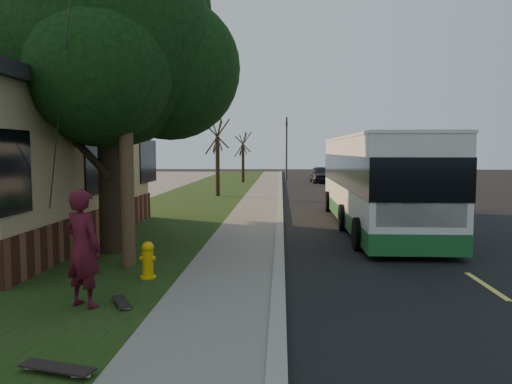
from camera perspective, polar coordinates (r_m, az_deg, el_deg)
ground at (r=9.98m, az=2.60°, el=-10.38°), size 120.00×120.00×0.00m
road at (r=20.20m, az=14.19°, el=-2.77°), size 8.00×80.00×0.01m
curb at (r=19.80m, az=2.75°, el=-2.62°), size 0.25×80.00×0.12m
sidewalk at (r=19.83m, az=-0.14°, el=-2.66°), size 2.00×80.00×0.08m
grass_verge at (r=20.32m, az=-10.06°, el=-2.57°), size 5.00×80.00×0.07m
fire_hydrant at (r=10.22m, az=-12.26°, el=-7.62°), size 0.32×0.32×0.74m
utility_pole at (r=11.32m, az=-14.86°, el=14.91°), size 2.86×3.21×9.07m
leafy_tree at (r=13.23m, az=-16.35°, el=15.73°), size 6.30×6.00×7.80m
bare_tree_near at (r=27.86m, az=-4.42°, el=3.82°), size 1.38×1.21×4.31m
bare_tree_far at (r=39.76m, az=-1.50°, el=3.91°), size 1.38×1.21×4.03m
traffic_signal at (r=43.64m, az=3.51°, el=5.50°), size 0.18×0.22×5.50m
transit_bus at (r=17.46m, az=13.48°, el=1.47°), size 2.62×11.37×3.08m
skateboarder at (r=8.58m, az=-19.17°, el=-6.10°), size 0.83×0.71×1.92m
skateboard_main at (r=8.69m, az=-15.14°, el=-12.01°), size 0.52×0.74×0.07m
skateboard_spare at (r=6.43m, az=-21.77°, el=-18.20°), size 0.94×0.46×0.09m
dumpster at (r=19.88m, az=-20.13°, el=-0.98°), size 1.62×1.34×1.34m
distant_car at (r=40.73m, az=7.45°, el=2.02°), size 1.77×4.03×1.35m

